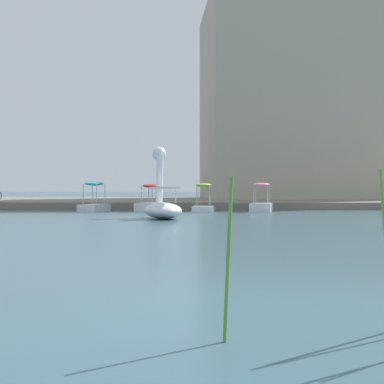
{
  "coord_description": "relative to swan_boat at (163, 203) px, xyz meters",
  "views": [
    {
      "loc": [
        -1.06,
        -5.18,
        1.15
      ],
      "look_at": [
        -1.42,
        19.05,
        1.03
      ],
      "focal_mm": 48.62,
      "sensor_mm": 36.0,
      "label": 1
    }
  ],
  "objects": [
    {
      "name": "shore_bank_far",
      "position": [
        2.54,
        18.89,
        -0.4
      ],
      "size": [
        133.8,
        20.74,
        0.42
      ],
      "primitive_type": "cube",
      "color": "slate",
      "rests_on": "ground_plane"
    },
    {
      "name": "pedal_boat_pink",
      "position": [
        4.71,
        6.61,
        -0.17
      ],
      "size": [
        1.49,
        2.22,
        1.5
      ],
      "color": "white",
      "rests_on": "ground_plane"
    },
    {
      "name": "pedal_boat_lime",
      "position": [
        1.68,
        6.57,
        -0.15
      ],
      "size": [
        1.25,
        1.84,
        1.48
      ],
      "color": "white",
      "rests_on": "ground_plane"
    },
    {
      "name": "apartment_block",
      "position": [
        10.28,
        22.62,
        7.78
      ],
      "size": [
        17.59,
        13.37,
        15.93
      ],
      "primitive_type": "cube",
      "rotation": [
        0.0,
        0.0,
        0.09
      ],
      "color": "#B2A893",
      "rests_on": "shore_bank_far"
    },
    {
      "name": "ground_plane",
      "position": [
        2.54,
        -15.42,
        -0.61
      ],
      "size": [
        518.84,
        518.84,
        0.0
      ],
      "primitive_type": "plane",
      "color": "#385966"
    },
    {
      "name": "swan_boat",
      "position": [
        0.0,
        0.0,
        0.0
      ],
      "size": [
        2.02,
        2.92,
        2.91
      ],
      "color": "white",
      "rests_on": "ground_plane"
    },
    {
      "name": "pedal_boat_red",
      "position": [
        -1.04,
        6.67,
        -0.18
      ],
      "size": [
        1.68,
        2.38,
        1.44
      ],
      "color": "white",
      "rests_on": "ground_plane"
    },
    {
      "name": "pedal_boat_cyan",
      "position": [
        -4.06,
        6.57,
        -0.11
      ],
      "size": [
        1.45,
        2.16,
        1.56
      ],
      "color": "white",
      "rests_on": "ground_plane"
    }
  ]
}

